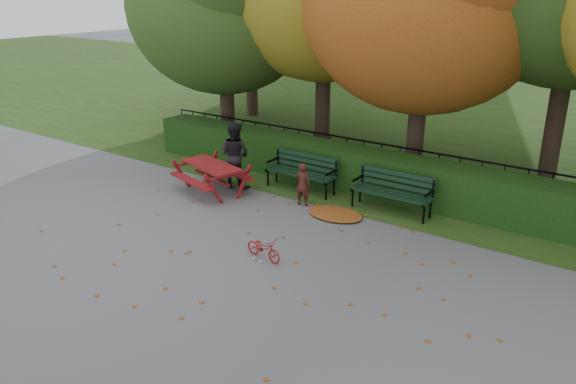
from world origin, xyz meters
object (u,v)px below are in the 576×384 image
Objects in this scene: child at (303,184)px; bicycle at (264,248)px; bench_left at (303,169)px; adult at (235,155)px; bench_right at (393,189)px; picnic_table at (212,171)px.

child reaches higher than bicycle.
bench_left is at bearing -65.82° from child.
child is at bearing 173.41° from adult.
bench_right is at bearing -173.32° from adult.
picnic_table is 0.71m from adult.
adult is at bearing -11.13° from child.
bicycle is at bearing -67.07° from bench_left.
adult is (-1.47, -0.80, 0.31)m from bench_left.
child is (2.24, 0.57, -0.05)m from picnic_table.
bicycle is at bearing -104.92° from bench_right.
child is at bearing 29.54° from picnic_table.
child is 2.06m from adult.
bench_right is 1.09× the size of adult.
bench_left is 3.79m from bicycle.
child is at bearing 26.48° from bicycle.
bench_left is 0.92× the size of picnic_table.
child reaches higher than bench_left.
child is 0.61× the size of adult.
bench_left is 2.19m from picnic_table.
child reaches higher than picnic_table.
bench_right is 2.02m from child.
adult reaches higher than bicycle.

